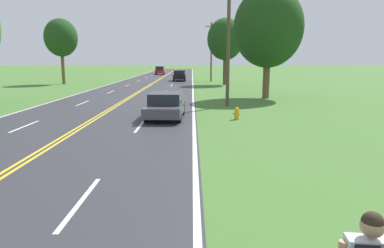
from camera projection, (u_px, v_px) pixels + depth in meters
fire_hydrant at (237, 113)px, 18.60m from camera, size 0.41×0.25×0.68m
utility_pole_midground at (229, 45)px, 23.23m from camera, size 1.80×0.24×8.13m
utility_pole_far at (212, 51)px, 49.95m from camera, size 1.80×0.24×8.49m
tree_behind_sign at (61, 38)px, 44.39m from camera, size 4.22×4.22×8.44m
tree_mid_treeline at (269, 28)px, 27.92m from camera, size 5.67×5.67×9.06m
tree_right_cluster at (226, 39)px, 43.49m from camera, size 4.59×4.59×8.40m
car_dark_grey_sedan_approaching at (166, 105)px, 18.91m from camera, size 2.12×4.20×1.42m
car_black_suv_mid_near at (180, 75)px, 52.13m from camera, size 2.03×4.67×1.64m
car_red_suv_mid_far at (160, 70)px, 74.29m from camera, size 2.01×4.36×1.76m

